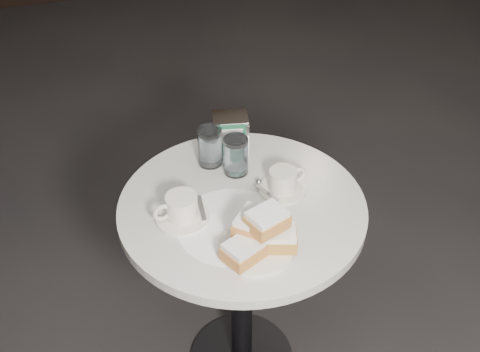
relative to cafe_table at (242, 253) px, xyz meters
name	(u,v)px	position (x,y,z in m)	size (l,w,h in m)	color
cafe_table	(242,253)	(0.00, 0.00, 0.00)	(0.70, 0.70, 0.74)	black
sugar_spill	(232,225)	(-0.05, -0.08, 0.20)	(0.31, 0.31, 0.00)	white
beignet_plate	(259,237)	(-0.01, -0.18, 0.24)	(0.22, 0.22, 0.13)	silver
coffee_cup_left	(181,209)	(-0.17, -0.01, 0.23)	(0.17, 0.17, 0.08)	silver
coffee_cup_right	(283,182)	(0.13, 0.02, 0.23)	(0.16, 0.16, 0.07)	silver
water_glass_left	(210,147)	(-0.03, 0.21, 0.26)	(0.09, 0.09, 0.12)	white
water_glass_right	(236,156)	(0.03, 0.15, 0.26)	(0.08, 0.08, 0.12)	white
napkin_dispenser	(230,133)	(0.04, 0.26, 0.26)	(0.12, 0.11, 0.12)	white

